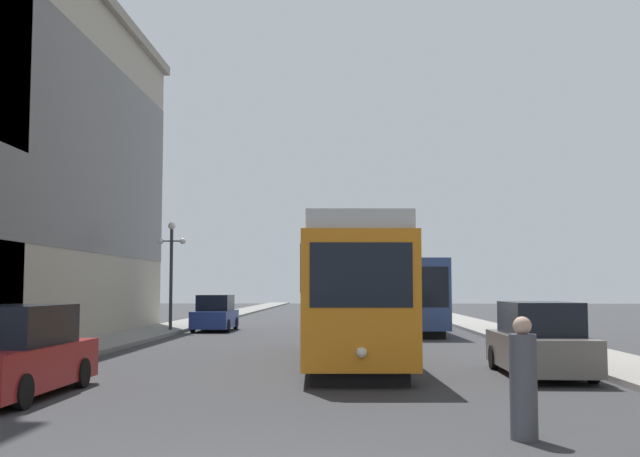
% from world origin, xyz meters
% --- Properties ---
extents(sidewalk_left, '(2.67, 120.00, 0.15)m').
position_xyz_m(sidewalk_left, '(-8.32, 40.00, 0.07)').
color(sidewalk_left, gray).
rests_on(sidewalk_left, ground).
extents(sidewalk_right, '(2.67, 120.00, 0.15)m').
position_xyz_m(sidewalk_right, '(8.32, 40.00, 0.07)').
color(sidewalk_right, gray).
rests_on(sidewalk_right, ground).
extents(streetcar, '(3.10, 12.71, 3.89)m').
position_xyz_m(streetcar, '(1.00, 14.70, 2.10)').
color(streetcar, black).
rests_on(streetcar, ground).
extents(transit_bus, '(2.82, 11.89, 3.45)m').
position_xyz_m(transit_bus, '(3.97, 30.20, 1.95)').
color(transit_bus, black).
rests_on(transit_bus, ground).
extents(parked_car_left_near, '(1.91, 4.89, 1.82)m').
position_xyz_m(parked_car_left_near, '(-5.69, 7.21, 0.84)').
color(parked_car_left_near, black).
rests_on(parked_car_left_near, ground).
extents(parked_car_left_mid, '(1.91, 4.24, 1.82)m').
position_xyz_m(parked_car_left_mid, '(-5.69, 30.69, 0.84)').
color(parked_car_left_mid, black).
rests_on(parked_car_left_mid, ground).
extents(parked_car_right_far, '(1.94, 4.79, 1.82)m').
position_xyz_m(parked_car_right_far, '(5.69, 11.26, 0.84)').
color(parked_car_right_far, black).
rests_on(parked_car_right_far, ground).
extents(pedestrian_crossing_far, '(0.39, 0.39, 1.75)m').
position_xyz_m(pedestrian_crossing_far, '(3.46, 3.28, 0.82)').
color(pedestrian_crossing_far, '#4C4C56').
rests_on(pedestrian_crossing_far, ground).
extents(lamp_post_left_far, '(1.41, 0.36, 5.24)m').
position_xyz_m(lamp_post_left_far, '(-7.59, 29.04, 3.61)').
color(lamp_post_left_far, '#333338').
rests_on(lamp_post_left_far, sidewalk_left).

